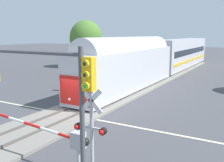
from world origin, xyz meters
name	(u,v)px	position (x,y,z in m)	size (l,w,h in m)	color
ground_plane	(71,115)	(0.00, 0.00, 0.00)	(220.00, 220.00, 0.00)	#47474C
road_centre_stripe	(71,115)	(0.00, 0.00, 0.00)	(44.00, 0.20, 0.01)	beige
railway_track	(71,114)	(0.00, 0.00, 0.10)	(4.40, 80.00, 0.32)	gray
commuter_train	(163,56)	(0.00, 19.95, 2.78)	(3.04, 42.09, 5.16)	silver
crossing_gate_near	(66,138)	(4.61, -6.14, 1.43)	(5.77, 0.40, 1.89)	#B7B7BC
crossing_signal_mast	(91,125)	(6.20, -6.60, 2.40)	(1.36, 0.44, 3.94)	#B2B2B7
crossing_gate_far	(73,78)	(-4.60, 6.14, 1.42)	(5.81, 0.40, 1.80)	#B7B7BC
traffic_signal_near_right	(46,86)	(5.47, -8.06, 4.08)	(5.17, 0.38, 5.39)	#4C4C51
pine_left_background	(86,38)	(-14.94, 23.23, 5.06)	(5.67, 5.67, 8.13)	#4C3828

